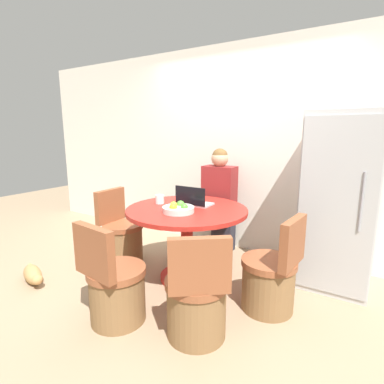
{
  "coord_description": "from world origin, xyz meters",
  "views": [
    {
      "loc": [
        1.53,
        -2.21,
        1.54
      ],
      "look_at": [
        -0.06,
        0.35,
        0.92
      ],
      "focal_mm": 28.0,
      "sensor_mm": 36.0,
      "label": 1
    }
  ],
  "objects_px": {
    "cat": "(33,275)",
    "refrigerator": "(340,201)",
    "dining_table": "(187,227)",
    "chair_near_camera": "(115,289)",
    "chair_right_side": "(271,279)",
    "laptop": "(193,201)",
    "fruit_bowl": "(178,209)",
    "person_seated": "(221,197)",
    "chair_near_right_corner": "(197,303)",
    "chair_left_side": "(122,238)"
  },
  "relations": [
    {
      "from": "cat",
      "to": "refrigerator",
      "type": "bearing_deg",
      "value": 51.12
    },
    {
      "from": "refrigerator",
      "to": "dining_table",
      "type": "xyz_separation_m",
      "value": [
        -1.32,
        -0.73,
        -0.29
      ]
    },
    {
      "from": "refrigerator",
      "to": "cat",
      "type": "bearing_deg",
      "value": -147.93
    },
    {
      "from": "refrigerator",
      "to": "chair_near_camera",
      "type": "xyz_separation_m",
      "value": [
        -1.42,
        -1.65,
        -0.58
      ]
    },
    {
      "from": "chair_right_side",
      "to": "chair_near_camera",
      "type": "xyz_separation_m",
      "value": [
        -1.02,
        -0.83,
        0.0
      ]
    },
    {
      "from": "laptop",
      "to": "fruit_bowl",
      "type": "bearing_deg",
      "value": 94.44
    },
    {
      "from": "dining_table",
      "to": "chair_right_side",
      "type": "height_order",
      "value": "chair_right_side"
    },
    {
      "from": "fruit_bowl",
      "to": "laptop",
      "type": "bearing_deg",
      "value": 94.44
    },
    {
      "from": "person_seated",
      "to": "chair_near_right_corner",
      "type": "bearing_deg",
      "value": 110.65
    },
    {
      "from": "dining_table",
      "to": "person_seated",
      "type": "relative_size",
      "value": 0.92
    },
    {
      "from": "chair_near_right_corner",
      "to": "chair_left_side",
      "type": "xyz_separation_m",
      "value": [
        -1.48,
        0.72,
        0.0
      ]
    },
    {
      "from": "chair_near_right_corner",
      "to": "chair_right_side",
      "type": "distance_m",
      "value": 0.74
    },
    {
      "from": "chair_near_camera",
      "to": "chair_near_right_corner",
      "type": "bearing_deg",
      "value": -158.07
    },
    {
      "from": "chair_left_side",
      "to": "laptop",
      "type": "height_order",
      "value": "laptop"
    },
    {
      "from": "person_seated",
      "to": "fruit_bowl",
      "type": "distance_m",
      "value": 1.01
    },
    {
      "from": "person_seated",
      "to": "cat",
      "type": "relative_size",
      "value": 2.63
    },
    {
      "from": "chair_left_side",
      "to": "chair_right_side",
      "type": "xyz_separation_m",
      "value": [
        1.83,
        -0.07,
        0.0
      ]
    },
    {
      "from": "fruit_bowl",
      "to": "chair_near_right_corner",
      "type": "bearing_deg",
      "value": -45.76
    },
    {
      "from": "person_seated",
      "to": "fruit_bowl",
      "type": "relative_size",
      "value": 4.35
    },
    {
      "from": "chair_right_side",
      "to": "cat",
      "type": "bearing_deg",
      "value": -64.26
    },
    {
      "from": "chair_left_side",
      "to": "laptop",
      "type": "bearing_deg",
      "value": -80.71
    },
    {
      "from": "chair_near_camera",
      "to": "cat",
      "type": "bearing_deg",
      "value": 6.4
    },
    {
      "from": "chair_near_right_corner",
      "to": "chair_left_side",
      "type": "distance_m",
      "value": 1.64
    },
    {
      "from": "refrigerator",
      "to": "dining_table",
      "type": "bearing_deg",
      "value": -150.9
    },
    {
      "from": "fruit_bowl",
      "to": "cat",
      "type": "xyz_separation_m",
      "value": [
        -1.32,
        -0.74,
        -0.72
      ]
    },
    {
      "from": "refrigerator",
      "to": "person_seated",
      "type": "distance_m",
      "value": 1.36
    },
    {
      "from": "laptop",
      "to": "fruit_bowl",
      "type": "xyz_separation_m",
      "value": [
        0.02,
        -0.32,
        -0.01
      ]
    },
    {
      "from": "person_seated",
      "to": "refrigerator",
      "type": "bearing_deg",
      "value": 175.66
    },
    {
      "from": "refrigerator",
      "to": "chair_right_side",
      "type": "bearing_deg",
      "value": -116.2
    },
    {
      "from": "chair_left_side",
      "to": "chair_right_side",
      "type": "height_order",
      "value": "same"
    },
    {
      "from": "dining_table",
      "to": "laptop",
      "type": "distance_m",
      "value": 0.28
    },
    {
      "from": "refrigerator",
      "to": "chair_right_side",
      "type": "height_order",
      "value": "refrigerator"
    },
    {
      "from": "refrigerator",
      "to": "cat",
      "type": "height_order",
      "value": "refrigerator"
    },
    {
      "from": "chair_left_side",
      "to": "chair_near_camera",
      "type": "relative_size",
      "value": 1.0
    },
    {
      "from": "fruit_bowl",
      "to": "cat",
      "type": "height_order",
      "value": "fruit_bowl"
    },
    {
      "from": "chair_near_right_corner",
      "to": "fruit_bowl",
      "type": "relative_size",
      "value": 2.79
    },
    {
      "from": "chair_near_right_corner",
      "to": "person_seated",
      "type": "bearing_deg",
      "value": -106.67
    },
    {
      "from": "chair_left_side",
      "to": "fruit_bowl",
      "type": "xyz_separation_m",
      "value": [
        0.93,
        -0.16,
        0.53
      ]
    },
    {
      "from": "cat",
      "to": "dining_table",
      "type": "bearing_deg",
      "value": 53.94
    },
    {
      "from": "chair_left_side",
      "to": "chair_near_camera",
      "type": "distance_m",
      "value": 1.21
    },
    {
      "from": "refrigerator",
      "to": "chair_near_right_corner",
      "type": "xyz_separation_m",
      "value": [
        -0.76,
        -1.46,
        -0.58
      ]
    },
    {
      "from": "dining_table",
      "to": "chair_near_right_corner",
      "type": "distance_m",
      "value": 0.97
    },
    {
      "from": "chair_near_right_corner",
      "to": "person_seated",
      "type": "xyz_separation_m",
      "value": [
        -0.59,
        1.57,
        0.45
      ]
    },
    {
      "from": "refrigerator",
      "to": "chair_near_camera",
      "type": "height_order",
      "value": "refrigerator"
    },
    {
      "from": "refrigerator",
      "to": "chair_left_side",
      "type": "relative_size",
      "value": 2.01
    },
    {
      "from": "cat",
      "to": "chair_left_side",
      "type": "bearing_deg",
      "value": 85.75
    },
    {
      "from": "chair_near_right_corner",
      "to": "refrigerator",
      "type": "bearing_deg",
      "value": -154.78
    },
    {
      "from": "dining_table",
      "to": "cat",
      "type": "relative_size",
      "value": 2.43
    },
    {
      "from": "dining_table",
      "to": "chair_right_side",
      "type": "bearing_deg",
      "value": -5.37
    },
    {
      "from": "chair_right_side",
      "to": "person_seated",
      "type": "height_order",
      "value": "person_seated"
    }
  ]
}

